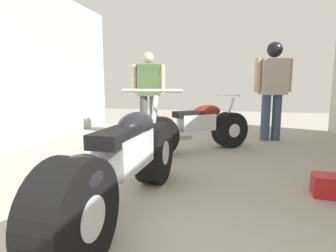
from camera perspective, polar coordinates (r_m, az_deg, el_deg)
name	(u,v)px	position (r m, az deg, el deg)	size (l,w,h in m)	color
ground_plane	(175,171)	(3.30, 1.47, -9.49)	(15.72, 15.72, 0.00)	#9E998E
motorcycle_maroon_cruiser	(124,165)	(2.17, -9.11, -8.11)	(0.63, 2.11, 0.99)	black
motorcycle_black_naked	(195,129)	(4.21, 5.60, -0.53)	(1.58, 1.42, 0.88)	black
mechanic_in_blue	(148,89)	(5.50, -4.12, 7.73)	(0.66, 0.37, 1.66)	#4C4C4C
mechanic_with_helmet	(273,82)	(5.36, 21.11, 8.52)	(0.70, 0.38, 1.79)	#384766
red_toolbox	(334,186)	(2.99, 31.33, -10.70)	(0.35, 0.23, 0.20)	#B21919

